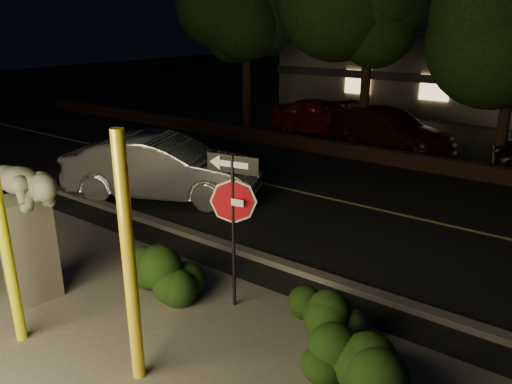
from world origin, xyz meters
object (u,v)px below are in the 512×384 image
yellow_pole_right (129,263)px  signpost (233,202)px  parked_car_red (324,117)px  silver_sedan (163,167)px  yellow_pole_left (6,245)px  parked_car_darkred (388,129)px  sculpture (24,216)px

yellow_pole_right → signpost: 2.19m
parked_car_red → signpost: bearing=-154.6°
signpost → silver_sedan: signpost is taller
parked_car_red → yellow_pole_right: bearing=-157.4°
yellow_pole_left → yellow_pole_right: (2.09, 0.51, 0.14)m
yellow_pole_left → signpost: bearing=53.2°
parked_car_red → parked_car_darkred: 3.15m
yellow_pole_right → sculpture: size_ratio=1.39×
yellow_pole_left → signpost: 3.37m
signpost → parked_car_red: signpost is taller
signpost → silver_sedan: (-5.05, 3.18, -1.03)m
signpost → yellow_pole_left: bearing=-137.3°
silver_sedan → parked_car_darkred: bearing=-41.3°
silver_sedan → parked_car_red: 9.56m
silver_sedan → parked_car_red: (-0.35, 9.55, -0.07)m
sculpture → parked_car_red: size_ratio=0.54×
signpost → silver_sedan: 6.06m
yellow_pole_left → silver_sedan: yellow_pole_left is taller
parked_car_darkred → silver_sedan: bearing=179.5°
sculpture → silver_sedan: size_ratio=0.48×
yellow_pole_left → signpost: size_ratio=1.19×
parked_car_red → silver_sedan: bearing=-175.5°
signpost → parked_car_darkred: 12.38m
signpost → parked_car_darkred: (-2.33, 12.10, -1.12)m
yellow_pole_left → yellow_pole_right: size_ratio=0.92×
parked_car_red → parked_car_darkred: bearing=-99.1°
yellow_pole_left → yellow_pole_right: 2.16m
yellow_pole_right → signpost: (-0.08, 2.18, 0.17)m
yellow_pole_right → parked_car_red: (-5.49, 14.91, -0.94)m
yellow_pole_right → yellow_pole_left: bearing=-166.4°
yellow_pole_right → sculpture: 3.08m
signpost → yellow_pole_right: bearing=-98.4°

